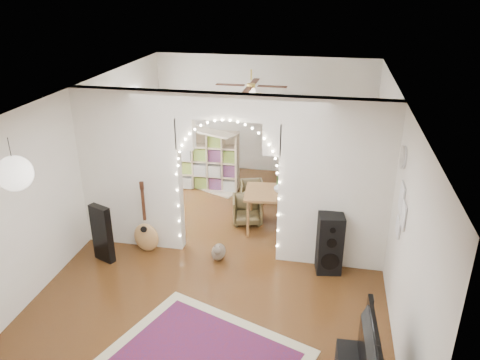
% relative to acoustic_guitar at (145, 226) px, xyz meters
% --- Properties ---
extents(floor, '(7.50, 7.50, 0.00)m').
position_rel_acoustic_guitar_xyz_m(floor, '(1.37, 0.25, -0.47)').
color(floor, black).
rests_on(floor, ground).
extents(ceiling, '(5.00, 7.50, 0.02)m').
position_rel_acoustic_guitar_xyz_m(ceiling, '(1.37, 0.25, 2.23)').
color(ceiling, white).
rests_on(ceiling, wall_back).
extents(wall_back, '(5.00, 0.02, 2.70)m').
position_rel_acoustic_guitar_xyz_m(wall_back, '(1.37, 4.00, 0.88)').
color(wall_back, silver).
rests_on(wall_back, floor).
extents(wall_front, '(5.00, 0.02, 2.70)m').
position_rel_acoustic_guitar_xyz_m(wall_front, '(1.37, -3.50, 0.88)').
color(wall_front, silver).
rests_on(wall_front, floor).
extents(wall_left, '(0.02, 7.50, 2.70)m').
position_rel_acoustic_guitar_xyz_m(wall_left, '(-1.13, 0.25, 0.88)').
color(wall_left, silver).
rests_on(wall_left, floor).
extents(wall_right, '(0.02, 7.50, 2.70)m').
position_rel_acoustic_guitar_xyz_m(wall_right, '(3.87, 0.25, 0.88)').
color(wall_right, silver).
rests_on(wall_right, floor).
extents(divider_wall, '(5.00, 0.20, 2.70)m').
position_rel_acoustic_guitar_xyz_m(divider_wall, '(1.37, 0.25, 0.95)').
color(divider_wall, silver).
rests_on(divider_wall, floor).
extents(fairy_lights, '(1.64, 0.04, 1.60)m').
position_rel_acoustic_guitar_xyz_m(fairy_lights, '(1.37, 0.12, 1.08)').
color(fairy_lights, '#FFEABF').
rests_on(fairy_lights, divider_wall).
extents(window, '(0.04, 1.20, 1.40)m').
position_rel_acoustic_guitar_xyz_m(window, '(-1.10, 2.05, 1.03)').
color(window, white).
rests_on(window, wall_left).
extents(wall_clock, '(0.03, 0.31, 0.31)m').
position_rel_acoustic_guitar_xyz_m(wall_clock, '(3.85, -0.35, 1.63)').
color(wall_clock, white).
rests_on(wall_clock, wall_right).
extents(picture_frames, '(0.02, 0.50, 0.70)m').
position_rel_acoustic_guitar_xyz_m(picture_frames, '(3.85, -0.75, 1.03)').
color(picture_frames, white).
rests_on(picture_frames, wall_right).
extents(paper_lantern, '(0.40, 0.40, 0.40)m').
position_rel_acoustic_guitar_xyz_m(paper_lantern, '(-0.53, -2.15, 1.78)').
color(paper_lantern, white).
rests_on(paper_lantern, ceiling).
extents(ceiling_fan, '(1.10, 1.10, 0.30)m').
position_rel_acoustic_guitar_xyz_m(ceiling_fan, '(1.37, 2.25, 1.93)').
color(ceiling_fan, gold).
rests_on(ceiling_fan, ceiling).
extents(area_rug, '(2.74, 2.41, 0.02)m').
position_rel_acoustic_guitar_xyz_m(area_rug, '(1.60, -2.21, -0.46)').
color(area_rug, maroon).
rests_on(area_rug, floor).
extents(guitar_case, '(0.39, 0.26, 0.97)m').
position_rel_acoustic_guitar_xyz_m(guitar_case, '(-0.58, -0.39, 0.01)').
color(guitar_case, black).
rests_on(guitar_case, floor).
extents(acoustic_guitar, '(0.45, 0.24, 1.08)m').
position_rel_acoustic_guitar_xyz_m(acoustic_guitar, '(0.00, 0.00, 0.00)').
color(acoustic_guitar, '#B48748').
rests_on(acoustic_guitar, floor).
extents(tabby_cat, '(0.27, 0.53, 0.35)m').
position_rel_acoustic_guitar_xyz_m(tabby_cat, '(1.24, -0.02, -0.33)').
color(tabby_cat, brown).
rests_on(tabby_cat, floor).
extents(floor_speaker, '(0.43, 0.39, 0.98)m').
position_rel_acoustic_guitar_xyz_m(floor_speaker, '(3.01, -0.00, 0.02)').
color(floor_speaker, black).
rests_on(floor_speaker, floor).
extents(tv, '(0.19, 1.08, 0.62)m').
position_rel_acoustic_guitar_xyz_m(tv, '(3.36, -2.59, 0.34)').
color(tv, black).
rests_on(tv, media_console).
extents(bookcase, '(1.31, 0.84, 1.33)m').
position_rel_acoustic_guitar_xyz_m(bookcase, '(0.39, 2.67, 0.20)').
color(bookcase, beige).
rests_on(bookcase, floor).
extents(dining_table, '(1.26, 0.90, 0.76)m').
position_rel_acoustic_guitar_xyz_m(dining_table, '(2.08, 1.16, 0.21)').
color(dining_table, brown).
rests_on(dining_table, floor).
extents(flower_vase, '(0.20, 0.20, 0.19)m').
position_rel_acoustic_guitar_xyz_m(flower_vase, '(2.08, 1.16, 0.38)').
color(flower_vase, white).
rests_on(flower_vase, dining_table).
extents(dining_chair_left, '(0.57, 0.58, 0.43)m').
position_rel_acoustic_guitar_xyz_m(dining_chair_left, '(1.40, 2.26, -0.26)').
color(dining_chair_left, brown).
rests_on(dining_chair_left, floor).
extents(dining_chair_right, '(0.65, 0.66, 0.51)m').
position_rel_acoustic_guitar_xyz_m(dining_chair_right, '(1.48, 1.34, -0.22)').
color(dining_chair_right, brown).
rests_on(dining_chair_right, floor).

